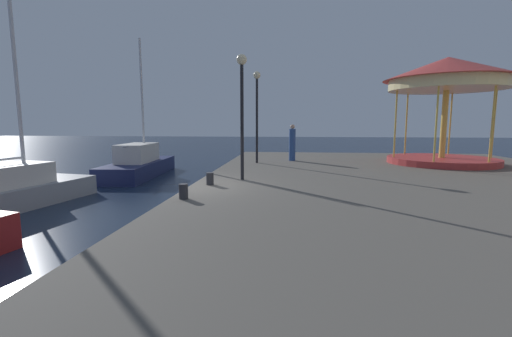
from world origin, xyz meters
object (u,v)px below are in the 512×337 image
Objects in this scene: lamp_post_mid_promenade at (242,95)px; bollard_south at (183,191)px; sailboat_grey at (12,190)px; lamp_post_far_end at (257,101)px; person_mid_promenade at (292,144)px; carousel at (447,85)px; bollard_north at (210,179)px; sailboat_navy at (139,164)px.

lamp_post_mid_promenade reaches higher than bollard_south.
sailboat_grey reaches higher than bollard_south.
person_mid_promenade is (1.77, 1.21, -2.15)m from lamp_post_far_end.
sailboat_grey is 8.33m from lamp_post_mid_promenade.
carousel reaches higher than bollard_north.
sailboat_navy is at bearing 139.49° from lamp_post_mid_promenade.
bollard_north is 0.21× the size of person_mid_promenade.
person_mid_promenade is (2.66, 7.57, 0.71)m from bollard_north.
sailboat_navy reaches higher than bollard_north.
person_mid_promenade is (9.29, 8.01, 1.15)m from sailboat_grey.
carousel is 14.71× the size of bollard_south.
lamp_post_far_end is 2.34× the size of person_mid_promenade.
bollard_south is (-1.09, -8.49, -2.86)m from lamp_post_far_end.
person_mid_promenade is at bearing 74.66° from lamp_post_mid_promenade.
bollard_north is (-10.02, -6.98, -3.61)m from carousel.
bollard_north is at bearing -50.37° from sailboat_navy.
carousel is at bearing 3.85° from lamp_post_far_end.
carousel is at bearing -4.58° from person_mid_promenade.
bollard_south is (-1.10, -3.27, -2.75)m from lamp_post_mid_promenade.
person_mid_promenade reaches higher than bollard_north.
lamp_post_mid_promenade is 6.97m from person_mid_promenade.
sailboat_grey is at bearing 165.36° from bollard_south.
person_mid_promenade is (8.08, 1.02, 1.06)m from sailboat_navy.
carousel reaches higher than lamp_post_far_end.
sailboat_navy reaches higher than person_mid_promenade.
sailboat_grey is at bearing -155.97° from carousel.
carousel is 7.94m from person_mid_promenade.
sailboat_grey is 18.68m from carousel.
lamp_post_mid_promenade is 0.96× the size of lamp_post_far_end.
sailboat_navy is 1.62× the size of lamp_post_far_end.
sailboat_navy is at bearing 121.04° from bollard_south.
lamp_post_far_end is at bearing -145.72° from person_mid_promenade.
sailboat_navy reaches higher than sailboat_grey.
lamp_post_mid_promenade is (-9.13, -5.83, -0.86)m from carousel.
sailboat_navy reaches higher than carousel.
bollard_south is (5.22, -8.67, 0.35)m from sailboat_navy.
lamp_post_mid_promenade reaches higher than person_mid_promenade.
sailboat_grey reaches higher than lamp_post_mid_promenade.
carousel is at bearing 1.60° from sailboat_navy.
bollard_north is at bearing 84.46° from bollard_south.
lamp_post_far_end reaches higher than lamp_post_mid_promenade.
bollard_south is at bearing -106.46° from person_mid_promenade.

